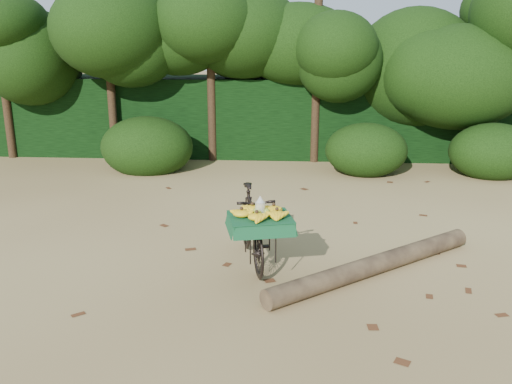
{
  "coord_description": "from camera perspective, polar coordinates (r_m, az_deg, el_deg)",
  "views": [
    {
      "loc": [
        0.04,
        -6.57,
        2.68
      ],
      "look_at": [
        -0.39,
        -0.47,
        0.94
      ],
      "focal_mm": 38.0,
      "sensor_mm": 36.0,
      "label": 1
    }
  ],
  "objects": [
    {
      "name": "ground",
      "position": [
        7.1,
        3.44,
        -6.32
      ],
      "size": [
        80.0,
        80.0,
        0.0
      ],
      "primitive_type": "plane",
      "color": "tan",
      "rests_on": "ground"
    },
    {
      "name": "leaf_litter",
      "position": [
        7.7,
        3.51,
        -4.46
      ],
      "size": [
        7.0,
        7.3,
        0.01
      ],
      "primitive_type": null,
      "color": "#4E2A14",
      "rests_on": "ground"
    },
    {
      "name": "fallen_log",
      "position": [
        6.57,
        12.46,
        -7.47
      ],
      "size": [
        2.62,
        2.17,
        0.23
      ],
      "primitive_type": "cylinder",
      "rotation": [
        1.57,
        0.0,
        -0.89
      ],
      "color": "brown",
      "rests_on": "ground"
    },
    {
      "name": "bush_clumps",
      "position": [
        11.11,
        6.37,
        4.22
      ],
      "size": [
        8.8,
        1.7,
        0.9
      ],
      "primitive_type": null,
      "color": "black",
      "rests_on": "ground"
    },
    {
      "name": "vendor_bicycle",
      "position": [
        6.59,
        -0.42,
        -3.55
      ],
      "size": [
        0.94,
        1.75,
        0.95
      ],
      "rotation": [
        0.0,
        0.0,
        0.24
      ],
      "color": "black",
      "rests_on": "ground"
    },
    {
      "name": "hedge_backdrop",
      "position": [
        12.99,
        3.89,
        7.99
      ],
      "size": [
        26.0,
        1.8,
        1.8
      ],
      "primitive_type": "cube",
      "color": "black",
      "rests_on": "ground"
    },
    {
      "name": "tree_row",
      "position": [
        12.11,
        0.81,
        12.68
      ],
      "size": [
        14.5,
        2.0,
        4.0
      ],
      "primitive_type": null,
      "color": "black",
      "rests_on": "ground"
    }
  ]
}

